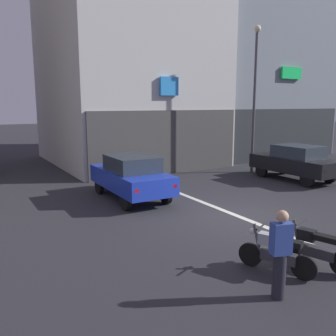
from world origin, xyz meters
name	(u,v)px	position (x,y,z in m)	size (l,w,h in m)	color
ground_plane	(241,217)	(0.00, 0.00, 0.00)	(120.00, 120.00, 0.00)	#2B2B30
lane_centre_line	(151,182)	(0.00, 6.00, 0.00)	(0.20, 18.00, 0.01)	silver
building_mid_block	(125,15)	(1.71, 12.40, 8.69)	(8.76, 10.18, 17.42)	silver
building_far_right	(237,63)	(10.47, 12.40, 6.40)	(10.44, 9.30, 12.83)	gray
car_blue_crossing_near	(131,176)	(-2.00, 3.81, 0.89)	(1.79, 4.11, 1.64)	black
car_black_parked_kerbside	(295,161)	(5.98, 2.99, 0.89)	(1.86, 4.14, 1.64)	black
car_white_down_street	(144,149)	(2.00, 10.64, 0.89)	(2.25, 4.29, 1.64)	black
street_lamp	(255,86)	(5.68, 5.53, 4.41)	(0.36, 0.36, 7.32)	#47474C
motorcycle_silver_row_leftmost	(276,252)	(-1.93, -3.22, 0.46)	(0.77, 1.56, 0.98)	black
motorcycle_black_row_left_mid	(315,247)	(-1.03, -3.48, 0.46)	(0.64, 1.62, 0.98)	black
person_by_motorcycles	(280,254)	(-2.66, -3.98, 0.86)	(0.41, 0.32, 1.67)	#23232D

